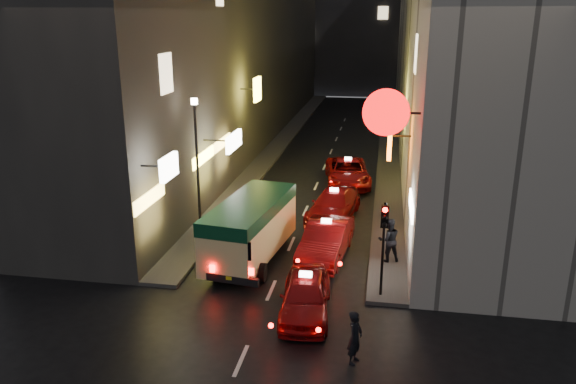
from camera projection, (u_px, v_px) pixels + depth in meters
The scene contains 14 objects.
building_left at pixel (234, 25), 43.35m from camera, with size 7.64×52.00×18.00m.
building_right at pixel (448, 26), 40.74m from camera, with size 7.94×52.00×18.00m.
building_far at pixel (360, 5), 71.51m from camera, with size 30.00×10.00×22.00m, color #35353A.
sidewalk_left at pixel (282, 140), 45.43m from camera, with size 1.50×52.00×0.15m, color #42403E.
sidewalk_right at pixel (389, 144), 44.05m from camera, with size 1.50×52.00×0.15m, color #42403E.
minibus at pixel (251, 223), 22.94m from camera, with size 2.87×6.22×2.57m.
taxi_near at pixel (305, 292), 18.94m from camera, with size 2.45×5.25×1.80m.
taxi_second at pixel (326, 237), 23.39m from camera, with size 2.91×5.87×1.97m.
taxi_third at pixel (334, 203), 27.94m from camera, with size 2.97×5.48×1.82m.
taxi_far at pixel (348, 170), 33.62m from camera, with size 3.03×5.74×1.91m.
pedestrian_crossing at pixel (355, 334), 16.22m from camera, with size 0.62×0.40×1.87m, color black.
pedestrian_sidewalk at pixel (389, 237), 22.66m from camera, with size 0.78×0.49×2.07m, color black.
traffic_light at pixel (384, 230), 19.32m from camera, with size 0.26×0.43×3.50m.
lamp_post at pixel (197, 159), 24.60m from camera, with size 0.28×0.28×6.22m.
Camera 1 is at (3.82, -9.85, 9.75)m, focal length 35.00 mm.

